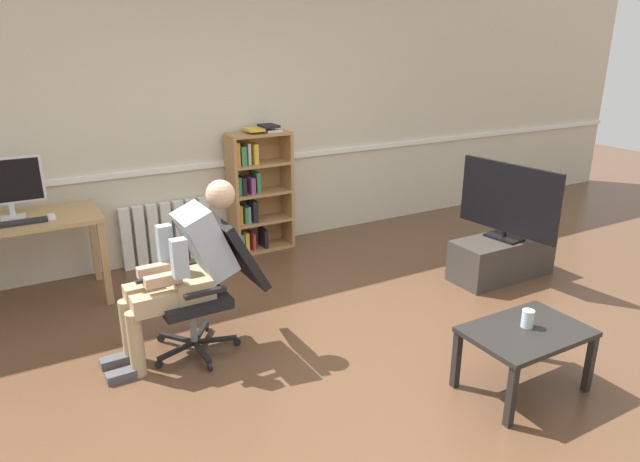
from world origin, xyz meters
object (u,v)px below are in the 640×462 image
(keyboard, at_px, (19,223))
(bookshelf, at_px, (256,192))
(computer_desk, at_px, (17,232))
(tv_screen, at_px, (508,200))
(coffee_table, at_px, (526,338))
(drinking_glass, at_px, (528,319))
(radiator, at_px, (167,233))
(imac_monitor, at_px, (7,183))
(tv_stand, at_px, (501,257))
(computer_mouse, at_px, (51,217))
(person_seated, at_px, (184,267))
(office_chair, at_px, (212,279))

(keyboard, distance_m, bookshelf, 2.22)
(computer_desk, distance_m, tv_screen, 4.17)
(coffee_table, relative_size, drinking_glass, 6.70)
(computer_desk, distance_m, radiator, 1.38)
(bookshelf, bearing_deg, drinking_glass, -81.35)
(keyboard, bearing_deg, imac_monitor, 98.19)
(tv_stand, bearing_deg, bookshelf, 133.03)
(computer_mouse, distance_m, person_seated, 1.44)
(office_chair, distance_m, drinking_glass, 2.11)
(office_chair, bearing_deg, tv_screen, 85.70)
(imac_monitor, bearing_deg, bookshelf, 5.54)
(tv_stand, distance_m, coffee_table, 1.83)
(imac_monitor, bearing_deg, keyboard, -81.81)
(imac_monitor, relative_size, tv_stand, 0.54)
(computer_desk, height_order, drinking_glass, computer_desk)
(imac_monitor, bearing_deg, computer_mouse, -36.73)
(computer_desk, height_order, computer_mouse, computer_mouse)
(radiator, height_order, tv_stand, radiator)
(office_chair, bearing_deg, radiator, 174.27)
(office_chair, bearing_deg, coffee_table, 44.09)
(tv_stand, xyz_separation_m, tv_screen, (0.00, 0.00, 0.55))
(computer_desk, xyz_separation_m, coffee_table, (2.65, -2.85, -0.29))
(tv_screen, height_order, coffee_table, tv_screen)
(keyboard, xyz_separation_m, computer_mouse, (0.23, 0.02, 0.01))
(computer_mouse, bearing_deg, office_chair, -54.77)
(tv_stand, bearing_deg, imac_monitor, 157.76)
(computer_desk, relative_size, radiator, 1.46)
(computer_desk, distance_m, tv_stand, 4.19)
(drinking_glass, bearing_deg, keyboard, 134.61)
(person_seated, xyz_separation_m, drinking_glass, (1.72, -1.44, -0.17))
(bookshelf, distance_m, office_chair, 1.97)
(tv_stand, bearing_deg, office_chair, 177.09)
(bookshelf, distance_m, radiator, 0.98)
(computer_desk, relative_size, computer_mouse, 12.72)
(tv_screen, bearing_deg, person_seated, 80.74)
(tv_screen, relative_size, drinking_glass, 8.95)
(computer_mouse, relative_size, radiator, 0.11)
(person_seated, bearing_deg, computer_desk, -146.68)
(office_chair, bearing_deg, bookshelf, 146.24)
(computer_desk, xyz_separation_m, tv_screen, (3.88, -1.51, 0.09))
(coffee_table, bearing_deg, computer_desk, 132.91)
(office_chair, xyz_separation_m, tv_screen, (2.74, -0.14, 0.23))
(keyboard, bearing_deg, tv_screen, -19.58)
(person_seated, bearing_deg, tv_stand, 85.98)
(radiator, bearing_deg, tv_screen, -36.13)
(tv_stand, bearing_deg, coffee_table, -132.74)
(radiator, distance_m, drinking_glass, 3.50)
(radiator, bearing_deg, imac_monitor, -166.30)
(bookshelf, bearing_deg, coffee_table, -81.90)
(computer_mouse, height_order, radiator, computer_mouse)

